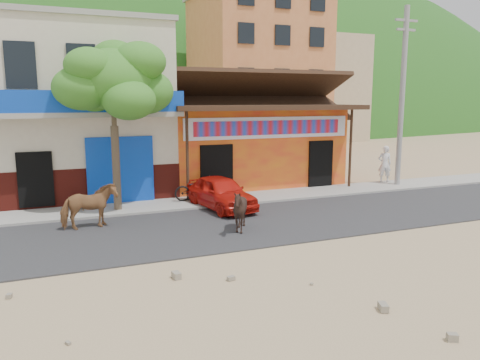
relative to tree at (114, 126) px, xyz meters
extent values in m
plane|color=#9E825B|center=(4.60, -5.80, -3.12)|extent=(120.00, 120.00, 0.00)
cube|color=#28282B|center=(4.60, -3.30, -3.10)|extent=(60.00, 5.00, 0.04)
cube|color=gray|center=(4.60, 0.20, -3.06)|extent=(60.00, 2.00, 0.12)
cube|color=orange|center=(6.60, 4.20, -1.32)|extent=(8.00, 6.00, 3.60)
cube|color=beige|center=(-0.90, 4.20, 0.38)|extent=(7.00, 6.00, 7.00)
cube|color=#CC723F|center=(13.60, 18.20, 2.88)|extent=(9.00, 9.00, 12.00)
cube|color=tan|center=(22.60, 24.20, 1.88)|extent=(8.00, 8.00, 10.00)
ellipsoid|color=#194C14|center=(4.60, 64.20, 8.88)|extent=(100.00, 40.00, 24.00)
cylinder|color=gray|center=(12.80, 0.20, 1.00)|extent=(0.24, 0.24, 8.00)
imported|color=#98673D|center=(-1.14, -2.02, -2.37)|extent=(1.78, 1.00, 1.42)
imported|color=black|center=(3.09, -4.11, -2.41)|extent=(1.51, 1.43, 1.34)
imported|color=red|center=(3.60, -1.00, -2.47)|extent=(1.99, 3.76, 1.22)
imported|color=black|center=(3.10, 0.25, -2.53)|extent=(1.90, 1.03, 0.95)
imported|color=white|center=(12.60, 0.90, -2.13)|extent=(0.75, 0.63, 1.75)
camera|label=1|loc=(-2.13, -16.95, 0.93)|focal=35.00mm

